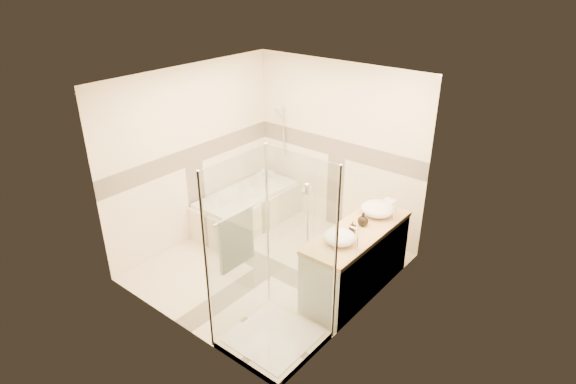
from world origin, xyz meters
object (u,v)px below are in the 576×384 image
Objects in this scene: vessel_sink_near at (377,209)px; amenity_bottle_b at (363,219)px; bathtub at (247,207)px; vessel_sink_far at (339,237)px; amenity_bottle_a at (352,228)px; shower_enclosure at (269,297)px; vanity at (356,260)px.

amenity_bottle_b is (0.00, -0.34, 0.00)m from vessel_sink_near.
bathtub is 2.33m from vessel_sink_far.
shower_enclosure is at bearing -103.21° from amenity_bottle_a.
vessel_sink_near is 1.14× the size of vessel_sink_far.
shower_enclosure reaches higher than vanity.
vessel_sink_near reaches higher than bathtub.
vessel_sink_near is at bearing 3.13° from bathtub.
shower_enclosure is 4.88× the size of vessel_sink_near.
shower_enclosure reaches higher than vessel_sink_near.
bathtub is 4.07× the size of vessel_sink_near.
shower_enclosure is 1.81m from vessel_sink_near.
vanity is at bearing 79.59° from amenity_bottle_a.
vanity is at bearing 86.98° from vessel_sink_far.
vanity is at bearing -80.91° from amenity_bottle_b.
vanity reaches higher than bathtub.
shower_enclosure reaches higher than amenity_bottle_b.
bathtub is at bearing -176.87° from vessel_sink_near.
vessel_sink_far is 2.51× the size of amenity_bottle_a.
bathtub is 1.05× the size of vanity.
amenity_bottle_a is at bearing -12.15° from bathtub.
vessel_sink_far reaches higher than bathtub.
bathtub is at bearing 173.97° from amenity_bottle_b.
vanity is at bearing 77.03° from shower_enclosure.
amenity_bottle_a reaches higher than bathtub.
amenity_bottle_b reaches higher than vanity.
shower_enclosure is (1.86, -1.62, 0.20)m from bathtub.
amenity_bottle_b is (-0.02, 0.12, 0.51)m from vanity.
vanity is 0.51m from amenity_bottle_a.
vessel_sink_near reaches higher than vessel_sink_far.
bathtub is 10.13× the size of amenity_bottle_b.
vessel_sink_near is 2.86× the size of amenity_bottle_a.
bathtub is 11.66× the size of amenity_bottle_a.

